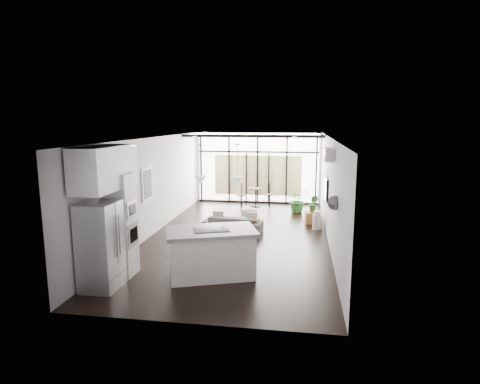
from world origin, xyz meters
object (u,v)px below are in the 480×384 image
(fridge, at_px, (101,245))
(sofa, at_px, (233,221))
(console_bench, at_px, (236,225))
(pouf, at_px, (248,214))
(milk_can, at_px, (317,220))
(island, at_px, (211,253))
(tv, at_px, (326,188))

(fridge, relative_size, sofa, 1.00)
(sofa, relative_size, console_bench, 1.25)
(fridge, bearing_deg, pouf, 70.17)
(milk_can, bearing_deg, sofa, -162.95)
(pouf, distance_m, milk_can, 2.39)
(pouf, bearing_deg, milk_can, -20.28)
(island, height_order, pouf, island)
(tv, bearing_deg, island, -123.21)
(sofa, bearing_deg, fridge, 72.79)
(console_bench, distance_m, milk_can, 2.51)
(island, xyz_separation_m, fridge, (-1.99, -0.92, 0.36))
(island, bearing_deg, milk_can, 40.31)
(island, bearing_deg, sofa, 72.08)
(fridge, distance_m, sofa, 4.72)
(fridge, xyz_separation_m, sofa, (1.87, 4.30, -0.53))
(fridge, distance_m, tv, 6.68)
(console_bench, bearing_deg, fridge, -104.99)
(sofa, xyz_separation_m, console_bench, (0.08, 0.05, -0.12))
(fridge, bearing_deg, island, 24.70)
(sofa, distance_m, console_bench, 0.15)
(island, distance_m, tv, 4.77)
(island, distance_m, console_bench, 3.44)
(fridge, bearing_deg, console_bench, 65.77)
(island, relative_size, fridge, 1.08)
(island, xyz_separation_m, pouf, (0.13, 4.97, -0.32))
(island, xyz_separation_m, sofa, (-0.12, 3.38, -0.17))
(island, relative_size, tv, 1.69)
(fridge, bearing_deg, milk_can, 49.26)
(island, relative_size, sofa, 1.08)
(pouf, height_order, tv, tv)
(console_bench, bearing_deg, island, -80.14)
(fridge, distance_m, milk_can, 6.70)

